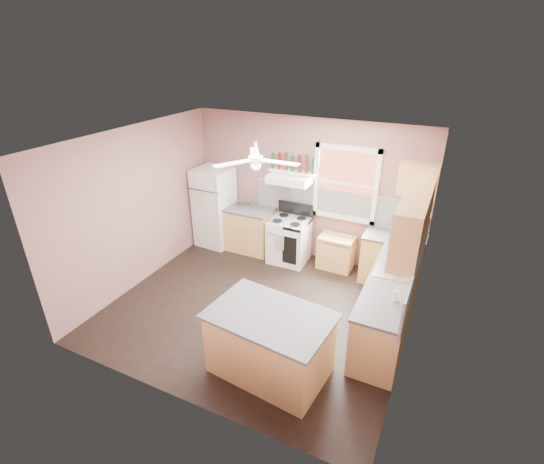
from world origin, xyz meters
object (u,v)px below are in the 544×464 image
at_px(toaster, 245,205).
at_px(cart, 336,252).
at_px(refrigerator, 215,207).
at_px(stove, 289,240).
at_px(island, 270,345).

xyz_separation_m(toaster, cart, (1.86, 0.10, -0.67)).
height_order(refrigerator, toaster, refrigerator).
bearing_deg(refrigerator, stove, 2.16).
relative_size(cart, island, 0.45).
height_order(refrigerator, island, refrigerator).
height_order(refrigerator, stove, refrigerator).
relative_size(toaster, island, 0.20).
height_order(toaster, stove, toaster).
bearing_deg(toaster, island, -68.96).
distance_m(stove, cart, 0.92).
xyz_separation_m(stove, cart, (0.90, 0.13, -0.11)).
distance_m(cart, island, 2.88).
height_order(cart, island, island).
distance_m(toaster, stove, 1.11).
distance_m(toaster, island, 3.40).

